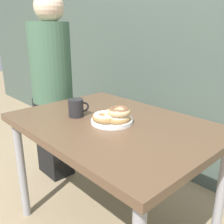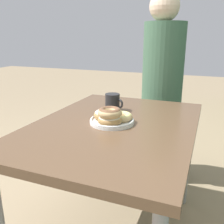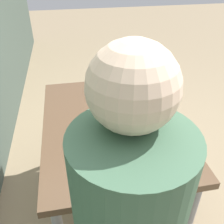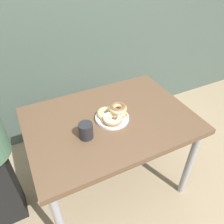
# 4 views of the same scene
# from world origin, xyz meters

# --- Properties ---
(ground_plane) EXTENTS (14.00, 14.00, 0.00)m
(ground_plane) POSITION_xyz_m (0.00, 0.00, 0.00)
(ground_plane) COLOR #937F60
(wall_back) EXTENTS (8.00, 0.05, 2.60)m
(wall_back) POSITION_xyz_m (0.00, 1.12, 1.30)
(wall_back) COLOR #47564C
(wall_back) RESTS_ON ground_plane
(dining_table) EXTENTS (1.12, 0.80, 0.73)m
(dining_table) POSITION_xyz_m (0.00, 0.26, 0.65)
(dining_table) COLOR brown
(dining_table) RESTS_ON ground_plane
(donut_plate) EXTENTS (0.23, 0.25, 0.09)m
(donut_plate) POSITION_xyz_m (0.02, 0.25, 0.77)
(donut_plate) COLOR white
(donut_plate) RESTS_ON dining_table
(coffee_mug) EXTENTS (0.09, 0.12, 0.10)m
(coffee_mug) POSITION_xyz_m (-0.21, 0.17, 0.78)
(coffee_mug) COLOR #232326
(coffee_mug) RESTS_ON dining_table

